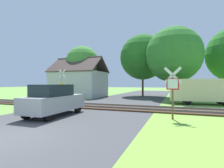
{
  "coord_description": "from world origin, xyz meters",
  "views": [
    {
      "loc": [
        5.39,
        -4.19,
        1.83
      ],
      "look_at": [
        0.5,
        9.12,
        1.8
      ],
      "focal_mm": 28.0,
      "sensor_mm": 36.0,
      "label": 1
    }
  ],
  "objects_px": {
    "tree_right": "(174,55)",
    "tree_center": "(143,57)",
    "mail_truck": "(202,90)",
    "house": "(79,83)",
    "tree_left": "(82,63)",
    "crossing_sign_far": "(62,84)",
    "parked_car": "(54,100)",
    "stop_sign_near": "(173,88)"
  },
  "relations": [
    {
      "from": "tree_center",
      "to": "mail_truck",
      "type": "height_order",
      "value": "tree_center"
    },
    {
      "from": "tree_center",
      "to": "mail_truck",
      "type": "xyz_separation_m",
      "value": [
        6.71,
        -8.56,
        -4.48
      ]
    },
    {
      "from": "mail_truck",
      "to": "parked_car",
      "type": "distance_m",
      "value": 12.39
    },
    {
      "from": "tree_right",
      "to": "house",
      "type": "bearing_deg",
      "value": -176.83
    },
    {
      "from": "crossing_sign_far",
      "to": "tree_left",
      "type": "distance_m",
      "value": 9.21
    },
    {
      "from": "stop_sign_near",
      "to": "tree_center",
      "type": "bearing_deg",
      "value": -77.78
    },
    {
      "from": "house",
      "to": "tree_left",
      "type": "relative_size",
      "value": 0.95
    },
    {
      "from": "crossing_sign_far",
      "to": "tree_left",
      "type": "height_order",
      "value": "tree_left"
    },
    {
      "from": "tree_right",
      "to": "stop_sign_near",
      "type": "bearing_deg",
      "value": -89.66
    },
    {
      "from": "crossing_sign_far",
      "to": "house",
      "type": "relative_size",
      "value": 0.47
    },
    {
      "from": "house",
      "to": "tree_right",
      "type": "xyz_separation_m",
      "value": [
        12.6,
        0.7,
        3.38
      ]
    },
    {
      "from": "crossing_sign_far",
      "to": "mail_truck",
      "type": "height_order",
      "value": "crossing_sign_far"
    },
    {
      "from": "stop_sign_near",
      "to": "house",
      "type": "bearing_deg",
      "value": -46.68
    },
    {
      "from": "stop_sign_near",
      "to": "house",
      "type": "height_order",
      "value": "house"
    },
    {
      "from": "mail_truck",
      "to": "house",
      "type": "bearing_deg",
      "value": 69.19
    },
    {
      "from": "tree_left",
      "to": "parked_car",
      "type": "distance_m",
      "value": 16.67
    },
    {
      "from": "house",
      "to": "parked_car",
      "type": "bearing_deg",
      "value": -64.61
    },
    {
      "from": "mail_truck",
      "to": "parked_car",
      "type": "height_order",
      "value": "mail_truck"
    },
    {
      "from": "tree_left",
      "to": "mail_truck",
      "type": "relative_size",
      "value": 1.48
    },
    {
      "from": "tree_right",
      "to": "mail_truck",
      "type": "bearing_deg",
      "value": -65.3
    },
    {
      "from": "stop_sign_near",
      "to": "parked_car",
      "type": "height_order",
      "value": "stop_sign_near"
    },
    {
      "from": "stop_sign_near",
      "to": "mail_truck",
      "type": "height_order",
      "value": "stop_sign_near"
    },
    {
      "from": "crossing_sign_far",
      "to": "tree_right",
      "type": "relative_size",
      "value": 0.38
    },
    {
      "from": "crossing_sign_far",
      "to": "mail_truck",
      "type": "relative_size",
      "value": 0.65
    },
    {
      "from": "tree_right",
      "to": "tree_left",
      "type": "distance_m",
      "value": 12.93
    },
    {
      "from": "mail_truck",
      "to": "parked_car",
      "type": "bearing_deg",
      "value": 131.46
    },
    {
      "from": "tree_left",
      "to": "parked_car",
      "type": "bearing_deg",
      "value": -65.85
    },
    {
      "from": "tree_right",
      "to": "tree_center",
      "type": "relative_size",
      "value": 0.95
    },
    {
      "from": "tree_right",
      "to": "tree_left",
      "type": "bearing_deg",
      "value": 176.66
    },
    {
      "from": "mail_truck",
      "to": "tree_center",
      "type": "bearing_deg",
      "value": 33.79
    },
    {
      "from": "tree_right",
      "to": "tree_center",
      "type": "height_order",
      "value": "tree_center"
    },
    {
      "from": "mail_truck",
      "to": "stop_sign_near",
      "type": "bearing_deg",
      "value": 159.06
    },
    {
      "from": "house",
      "to": "tree_left",
      "type": "distance_m",
      "value": 3.36
    },
    {
      "from": "tree_center",
      "to": "mail_truck",
      "type": "distance_m",
      "value": 11.77
    },
    {
      "from": "house",
      "to": "mail_truck",
      "type": "distance_m",
      "value": 15.61
    },
    {
      "from": "stop_sign_near",
      "to": "tree_center",
      "type": "height_order",
      "value": "tree_center"
    },
    {
      "from": "tree_right",
      "to": "parked_car",
      "type": "relative_size",
      "value": 2.15
    },
    {
      "from": "tree_center",
      "to": "parked_car",
      "type": "height_order",
      "value": "tree_center"
    },
    {
      "from": "tree_left",
      "to": "tree_center",
      "type": "relative_size",
      "value": 0.82
    },
    {
      "from": "tree_right",
      "to": "tree_left",
      "type": "height_order",
      "value": "tree_right"
    },
    {
      "from": "stop_sign_near",
      "to": "mail_truck",
      "type": "relative_size",
      "value": 0.54
    },
    {
      "from": "stop_sign_near",
      "to": "tree_right",
      "type": "relative_size",
      "value": 0.31
    }
  ]
}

